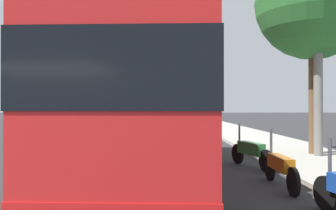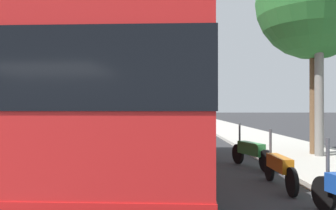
{
  "view_description": "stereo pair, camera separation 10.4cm",
  "coord_description": "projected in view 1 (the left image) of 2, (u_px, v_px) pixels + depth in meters",
  "views": [
    {
      "loc": [
        -0.88,
        -2.6,
        1.75
      ],
      "look_at": [
        9.64,
        -2.75,
        1.81
      ],
      "focal_mm": 37.83,
      "sensor_mm": 36.0,
      "label": 1
    },
    {
      "loc": [
        -0.88,
        -2.7,
        1.75
      ],
      "look_at": [
        9.64,
        -2.75,
        1.81
      ],
      "focal_mm": 37.83,
      "sensor_mm": 36.0,
      "label": 2
    }
  ],
  "objects": [
    {
      "name": "motorcycle_angled",
      "position": [
        280.0,
        167.0,
        7.68
      ],
      "size": [
        2.07,
        0.25,
        1.24
      ],
      "rotation": [
        0.0,
        0.0,
        0.01
      ],
      "color": "black",
      "rests_on": "ground"
    },
    {
      "name": "utility_pole",
      "position": [
        318.0,
        64.0,
        11.72
      ],
      "size": [
        0.29,
        0.29,
        6.38
      ],
      "primitive_type": "cylinder",
      "color": "slate",
      "rests_on": "ground"
    },
    {
      "name": "car_oncoming",
      "position": [
        120.0,
        117.0,
        36.32
      ],
      "size": [
        4.01,
        1.98,
        1.41
      ],
      "rotation": [
        0.0,
        0.0,
        3.19
      ],
      "color": "gold",
      "rests_on": "ground"
    },
    {
      "name": "lane_divider_line",
      "position": [
        78.0,
        164.0,
        10.83
      ],
      "size": [
        110.0,
        0.16,
        0.01
      ],
      "primitive_type": "cube",
      "color": "silver",
      "rests_on": "ground"
    },
    {
      "name": "coach_bus",
      "position": [
        151.0,
        104.0,
        9.09
      ],
      "size": [
        10.45,
        3.02,
        3.21
      ],
      "rotation": [
        0.0,
        0.0,
        -0.05
      ],
      "color": "red",
      "rests_on": "ground"
    },
    {
      "name": "sidewalk_curb",
      "position": [
        321.0,
        161.0,
        10.94
      ],
      "size": [
        110.0,
        3.6,
        0.14
      ],
      "primitive_type": "cube",
      "color": "#B2ADA3",
      "rests_on": "ground"
    },
    {
      "name": "car_ahead_same_lane",
      "position": [
        165.0,
        116.0,
        39.79
      ],
      "size": [
        4.1,
        1.9,
        1.51
      ],
      "rotation": [
        0.0,
        0.0,
        0.02
      ],
      "color": "gold",
      "rests_on": "ground"
    },
    {
      "name": "car_far_distant",
      "position": [
        98.0,
        122.0,
        24.67
      ],
      "size": [
        4.61,
        1.95,
        1.52
      ],
      "rotation": [
        0.0,
        0.0,
        3.13
      ],
      "color": "#2D7238",
      "rests_on": "ground"
    },
    {
      "name": "roadside_tree_mid_block",
      "position": [
        314.0,
        2.0,
        12.25
      ],
      "size": [
        4.04,
        4.04,
        7.44
      ],
      "color": "brown",
      "rests_on": "ground"
    },
    {
      "name": "motorcycle_nearest_curb",
      "position": [
        251.0,
        151.0,
        10.21
      ],
      "size": [
        2.07,
        0.72,
        1.25
      ],
      "rotation": [
        0.0,
        0.0,
        0.31
      ],
      "color": "black",
      "rests_on": "ground"
    }
  ]
}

